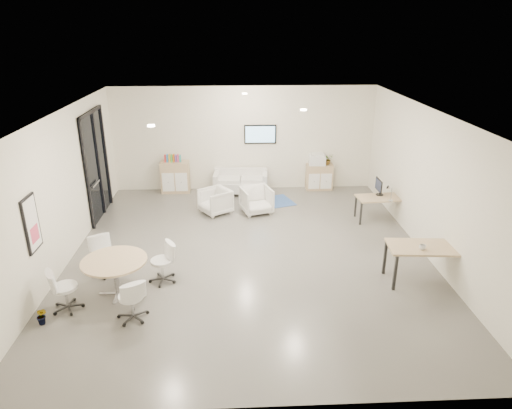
{
  "coord_description": "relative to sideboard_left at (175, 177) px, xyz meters",
  "views": [
    {
      "loc": [
        -0.3,
        -9.28,
        4.9
      ],
      "look_at": [
        0.17,
        0.4,
        1.05
      ],
      "focal_mm": 32.0,
      "sensor_mm": 36.0,
      "label": 1
    }
  ],
  "objects": [
    {
      "name": "artwork",
      "position": [
        -1.83,
        -5.85,
        1.06
      ],
      "size": [
        0.05,
        0.54,
        1.04
      ],
      "color": "black",
      "rests_on": "room_shell"
    },
    {
      "name": "armchair_left",
      "position": [
        1.29,
        -1.78,
        -0.1
      ],
      "size": [
        0.99,
        1.0,
        0.76
      ],
      "primitive_type": "imported",
      "rotation": [
        0.0,
        0.0,
        -0.98
      ],
      "color": "silver",
      "rests_on": "room_shell"
    },
    {
      "name": "plant_floor",
      "position": [
        -1.56,
        -6.71,
        -0.41
      ],
      "size": [
        0.25,
        0.37,
        0.15
      ],
      "primitive_type": "imported",
      "rotation": [
        0.0,
        0.0,
        -0.21
      ],
      "color": "#3F7F3F",
      "rests_on": "room_shell"
    },
    {
      "name": "books",
      "position": [
        -0.04,
        0.0,
        0.6
      ],
      "size": [
        0.5,
        0.14,
        0.22
      ],
      "color": "red",
      "rests_on": "sideboard_left"
    },
    {
      "name": "printer",
      "position": [
        4.41,
        0.03,
        0.5
      ],
      "size": [
        0.54,
        0.46,
        0.36
      ],
      "rotation": [
        0.0,
        0.0,
        -0.09
      ],
      "color": "white",
      "rests_on": "sideboard_right"
    },
    {
      "name": "room_shell",
      "position": [
        2.14,
        -4.25,
        1.11
      ],
      "size": [
        9.6,
        10.6,
        4.8
      ],
      "color": "#5C5954",
      "rests_on": "ground"
    },
    {
      "name": "ceiling_spots",
      "position": [
        1.94,
        -3.42,
        2.69
      ],
      "size": [
        3.14,
        4.14,
        0.03
      ],
      "color": "#FFEAC6",
      "rests_on": "room_shell"
    },
    {
      "name": "monitor",
      "position": [
        5.64,
        -2.34,
        0.41
      ],
      "size": [
        0.2,
        0.5,
        0.44
      ],
      "color": "black",
      "rests_on": "desk_rear"
    },
    {
      "name": "cup",
      "position": [
        5.49,
        -5.72,
        0.36
      ],
      "size": [
        0.13,
        0.1,
        0.12
      ],
      "primitive_type": "imported",
      "rotation": [
        0.0,
        0.0,
        -0.02
      ],
      "color": "white",
      "rests_on": "desk_front"
    },
    {
      "name": "round_table",
      "position": [
        -0.47,
        -5.8,
        0.18
      ],
      "size": [
        1.23,
        1.23,
        0.75
      ],
      "color": "tan",
      "rests_on": "room_shell"
    },
    {
      "name": "glass_door",
      "position": [
        -1.81,
        -1.74,
        1.02
      ],
      "size": [
        0.09,
        1.9,
        2.85
      ],
      "color": "black",
      "rests_on": "room_shell"
    },
    {
      "name": "plant_cabinet",
      "position": [
        4.74,
        0.03,
        0.46
      ],
      "size": [
        0.4,
        0.42,
        0.26
      ],
      "primitive_type": "imported",
      "rotation": [
        0.0,
        0.0,
        0.35
      ],
      "color": "#3F7F3F",
      "rests_on": "sideboard_right"
    },
    {
      "name": "blue_rug",
      "position": [
        2.8,
        -1.09,
        -0.48
      ],
      "size": [
        1.67,
        1.37,
        0.01
      ],
      "primitive_type": "cube",
      "rotation": [
        0.0,
        0.0,
        0.33
      ],
      "color": "#2E538D",
      "rests_on": "room_shell"
    },
    {
      "name": "meeting_chairs",
      "position": [
        -0.47,
        -5.8,
        -0.08
      ],
      "size": [
        2.4,
        2.4,
        0.82
      ],
      "color": "white",
      "rests_on": "room_shell"
    },
    {
      "name": "sideboard_left",
      "position": [
        0.0,
        0.0,
        0.0
      ],
      "size": [
        0.87,
        0.45,
        0.97
      ],
      "color": "tan",
      "rests_on": "room_shell"
    },
    {
      "name": "wall_tv",
      "position": [
        2.64,
        0.21,
        1.26
      ],
      "size": [
        0.98,
        0.06,
        0.58
      ],
      "color": "black",
      "rests_on": "room_shell"
    },
    {
      "name": "sideboard_right",
      "position": [
        4.5,
        0.03,
        -0.08
      ],
      "size": [
        0.82,
        0.4,
        0.82
      ],
      "color": "tan",
      "rests_on": "room_shell"
    },
    {
      "name": "desk_rear",
      "position": [
        5.68,
        -2.49,
        0.11
      ],
      "size": [
        1.31,
        0.74,
        0.66
      ],
      "rotation": [
        0.0,
        0.0,
        0.08
      ],
      "color": "tan",
      "rests_on": "room_shell"
    },
    {
      "name": "armchair_right",
      "position": [
        2.42,
        -1.8,
        -0.09
      ],
      "size": [
        0.96,
        0.92,
        0.8
      ],
      "primitive_type": "imported",
      "rotation": [
        0.0,
        0.0,
        0.3
      ],
      "color": "silver",
      "rests_on": "room_shell"
    },
    {
      "name": "loveseat",
      "position": [
        2.02,
        -0.16,
        -0.15
      ],
      "size": [
        1.68,
        0.93,
        0.61
      ],
      "rotation": [
        0.0,
        0.0,
        -0.07
      ],
      "color": "silver",
      "rests_on": "room_shell"
    },
    {
      "name": "desk_front",
      "position": [
        5.63,
        -5.59,
        0.21
      ],
      "size": [
        1.55,
        0.87,
        0.78
      ],
      "rotation": [
        0.0,
        0.0,
        -0.08
      ],
      "color": "tan",
      "rests_on": "room_shell"
    }
  ]
}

